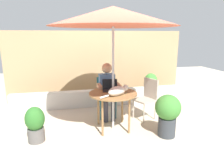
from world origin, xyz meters
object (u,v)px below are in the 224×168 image
laptop (110,87)px  potted_plant_by_chair (168,113)px  patio_table (113,96)px  patio_umbrella (113,16)px  potted_plant_corner (151,85)px  chair_empty (147,95)px  chair_occupied (106,93)px  person_seated (107,88)px  potted_plant_near_fence (35,124)px  cat (118,91)px

laptop → potted_plant_by_chair: laptop is taller
patio_table → potted_plant_by_chair: (0.91, -0.50, -0.22)m
patio_umbrella → laptop: patio_umbrella is taller
patio_table → potted_plant_corner: bearing=46.6°
patio_table → chair_empty: (0.86, 0.37, -0.15)m
chair_occupied → person_seated: size_ratio=0.73×
person_seated → potted_plant_near_fence: (-1.43, -0.77, -0.36)m
chair_empty → person_seated: size_ratio=0.73×
chair_occupied → chair_empty: bearing=-23.0°
chair_occupied → potted_plant_by_chair: chair_occupied is taller
patio_umbrella → chair_empty: bearing=23.1°
chair_empty → potted_plant_near_fence: size_ratio=1.41×
cat → laptop: bearing=101.4°
chair_occupied → cat: cat is taller
laptop → potted_plant_near_fence: 1.54m
patio_table → chair_occupied: size_ratio=1.04×
laptop → patio_umbrella: bearing=-84.3°
patio_umbrella → person_seated: 1.56m
patio_umbrella → potted_plant_by_chair: bearing=-28.8°
patio_umbrella → cat: (0.05, -0.17, -1.32)m
patio_umbrella → chair_occupied: (0.00, 0.73, -1.62)m
chair_occupied → potted_plant_near_fence: (-1.43, -0.93, -0.20)m
potted_plant_near_fence → patio_table: bearing=7.9°
patio_umbrella → laptop: 1.35m
chair_occupied → person_seated: person_seated is taller
laptop → cat: (0.07, -0.37, 0.02)m
patio_table → person_seated: 0.57m
chair_empty → potted_plant_by_chair: (0.05, -0.87, -0.07)m
chair_empty → person_seated: 0.90m
chair_occupied → cat: bearing=-86.6°
patio_table → patio_umbrella: (0.00, 0.00, 1.47)m
patio_umbrella → potted_plant_near_fence: 2.32m
chair_occupied → chair_empty: same height
cat → potted_plant_corner: (1.35, 1.66, -0.37)m
patio_table → laptop: size_ratio=2.82×
potted_plant_near_fence → potted_plant_corner: potted_plant_corner is taller
potted_plant_by_chair → laptop: bearing=143.1°
chair_empty → potted_plant_by_chair: bearing=-86.9°
person_seated → potted_plant_near_fence: person_seated is taller
patio_table → patio_umbrella: 1.47m
patio_table → patio_umbrella: bearing=0.0°
chair_occupied → laptop: (-0.02, -0.54, 0.28)m
chair_empty → potted_plant_near_fence: 2.37m
person_seated → patio_umbrella: bearing=-90.0°
patio_table → patio_umbrella: size_ratio=0.40×
chair_occupied → potted_plant_near_fence: bearing=-146.9°
chair_occupied → potted_plant_corner: (1.41, 0.75, -0.07)m
cat → chair_occupied: bearing=93.4°
potted_plant_by_chair → patio_umbrella: bearing=151.2°
patio_umbrella → person_seated: (-0.00, 0.57, -1.45)m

